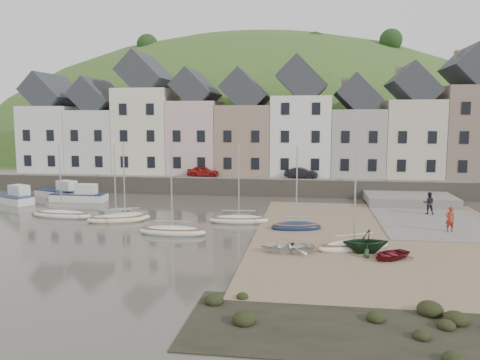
% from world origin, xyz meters
% --- Properties ---
extents(ground, '(160.00, 160.00, 0.00)m').
position_xyz_m(ground, '(0.00, 0.00, 0.00)').
color(ground, '#443F36').
rests_on(ground, ground).
extents(quay_land, '(90.00, 30.00, 1.50)m').
position_xyz_m(quay_land, '(0.00, 32.00, 0.75)').
color(quay_land, '#315321').
rests_on(quay_land, ground).
extents(quay_street, '(70.00, 7.00, 0.10)m').
position_xyz_m(quay_street, '(0.00, 20.50, 1.55)').
color(quay_street, slate).
rests_on(quay_street, quay_land).
extents(seawall, '(70.00, 1.20, 1.80)m').
position_xyz_m(seawall, '(0.00, 17.00, 0.90)').
color(seawall, slate).
rests_on(seawall, ground).
extents(beach, '(18.00, 26.00, 0.06)m').
position_xyz_m(beach, '(11.00, 0.00, 0.03)').
color(beach, '#806A4E').
rests_on(beach, ground).
extents(slipway, '(8.00, 18.00, 0.12)m').
position_xyz_m(slipway, '(15.00, 8.00, 0.06)').
color(slipway, slate).
rests_on(slipway, ground).
extents(hillside, '(134.40, 84.00, 84.00)m').
position_xyz_m(hillside, '(-5.00, 60.00, -17.99)').
color(hillside, '#315321').
rests_on(hillside, ground).
extents(townhouse_terrace, '(61.05, 8.00, 13.93)m').
position_xyz_m(townhouse_terrace, '(1.76, 24.00, 7.32)').
color(townhouse_terrace, silver).
rests_on(townhouse_terrace, quay_land).
extents(sailboat_0, '(5.39, 1.96, 6.32)m').
position_xyz_m(sailboat_0, '(-14.28, 3.24, 0.26)').
color(sailboat_0, silver).
rests_on(sailboat_0, ground).
extents(sailboat_1, '(4.19, 2.79, 6.32)m').
position_xyz_m(sailboat_1, '(-8.77, 2.96, 0.27)').
color(sailboat_1, silver).
rests_on(sailboat_1, ground).
extents(sailboat_2, '(4.73, 2.83, 6.32)m').
position_xyz_m(sailboat_2, '(-9.21, 2.21, 0.26)').
color(sailboat_2, beige).
rests_on(sailboat_2, ground).
extents(sailboat_3, '(4.79, 1.98, 6.32)m').
position_xyz_m(sailboat_3, '(0.30, 3.32, 0.26)').
color(sailboat_3, silver).
rests_on(sailboat_3, ground).
extents(sailboat_4, '(4.77, 1.51, 6.32)m').
position_xyz_m(sailboat_4, '(-3.70, -1.21, 0.26)').
color(sailboat_4, silver).
rests_on(sailboat_4, ground).
extents(sailboat_5, '(3.91, 2.20, 6.32)m').
position_xyz_m(sailboat_5, '(4.78, 1.50, 0.27)').
color(sailboat_5, '#152242').
rests_on(sailboat_5, ground).
extents(sailboat_6, '(4.97, 3.43, 6.32)m').
position_xyz_m(sailboat_6, '(8.44, -3.48, 0.26)').
color(sailboat_6, silver).
rests_on(sailboat_6, ground).
extents(motorboat_0, '(5.39, 1.79, 1.70)m').
position_xyz_m(motorboat_0, '(-16.48, 10.96, 0.58)').
color(motorboat_0, silver).
rests_on(motorboat_0, ground).
extents(motorboat_1, '(5.62, 3.92, 1.70)m').
position_xyz_m(motorboat_1, '(-22.53, 9.13, 0.58)').
color(motorboat_1, silver).
rests_on(motorboat_1, ground).
extents(motorboat_2, '(5.71, 3.66, 1.70)m').
position_xyz_m(motorboat_2, '(-19.65, 12.93, 0.58)').
color(motorboat_2, silver).
rests_on(motorboat_2, ground).
extents(rowboat_white, '(3.43, 2.65, 0.65)m').
position_xyz_m(rowboat_white, '(4.43, -4.76, 0.39)').
color(rowboat_white, silver).
rests_on(rowboat_white, beach).
extents(rowboat_green, '(3.08, 2.78, 1.43)m').
position_xyz_m(rowboat_green, '(9.05, -4.31, 0.77)').
color(rowboat_green, '#16331C').
rests_on(rowboat_green, beach).
extents(rowboat_red, '(3.14, 3.09, 0.53)m').
position_xyz_m(rowboat_red, '(10.30, -5.42, 0.33)').
color(rowboat_red, maroon).
rests_on(rowboat_red, beach).
extents(person_red, '(0.70, 0.51, 1.78)m').
position_xyz_m(person_red, '(15.48, 2.04, 1.01)').
color(person_red, maroon).
rests_on(person_red, slipway).
extents(person_dark, '(0.99, 0.82, 1.85)m').
position_xyz_m(person_dark, '(15.51, 8.45, 1.05)').
color(person_dark, '#232127').
rests_on(person_dark, slipway).
extents(car_left, '(3.58, 1.53, 1.21)m').
position_xyz_m(car_left, '(-6.15, 19.50, 2.20)').
color(car_left, maroon).
rests_on(car_left, quay_street).
extents(car_right, '(3.70, 1.82, 1.17)m').
position_xyz_m(car_right, '(4.74, 19.50, 2.18)').
color(car_right, black).
rests_on(car_right, quay_street).
extents(shore_rocks, '(14.00, 6.00, 0.69)m').
position_xyz_m(shore_rocks, '(8.13, -14.69, 0.09)').
color(shore_rocks, black).
rests_on(shore_rocks, ground).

